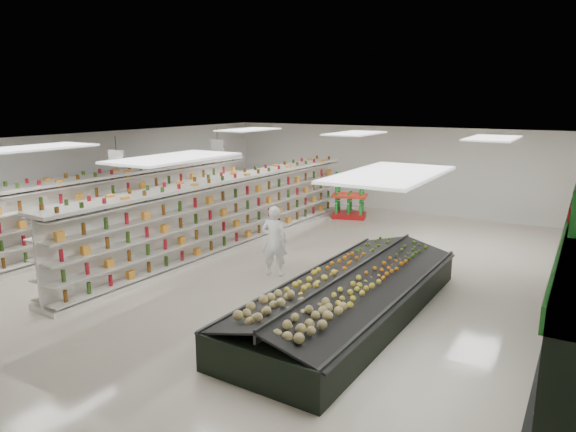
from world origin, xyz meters
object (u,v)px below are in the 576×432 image
Objects in this scene: soda_endcap at (350,197)px; shopper_main at (274,241)px; shopper_background at (252,194)px; produce_island at (350,295)px; gondola_left at (109,211)px; gondola_center at (229,215)px.

shopper_main is at bearing -81.49° from soda_endcap.
shopper_main is 0.95× the size of shopper_background.
shopper_background is (-6.46, 5.95, 0.47)m from produce_island.
shopper_main is 6.07m from shopper_background.
gondola_left is 5.75m from shopper_main.
shopper_background is (-2.89, -2.01, 0.16)m from soda_endcap.
gondola_left is 6.98× the size of shopper_main.
shopper_main is at bearing -132.56° from shopper_background.
shopper_background reaches higher than shopper_main.
produce_island is (5.05, -2.78, -0.49)m from gondola_center.
produce_island is at bearing -7.11° from gondola_left.
soda_endcap is 3.52m from shopper_background.
gondola_center is at bearing -49.12° from shopper_main.
shopper_background is (-3.89, 4.66, 0.05)m from shopper_main.
gondola_left reaches higher than shopper_background.
soda_endcap is at bearing -99.63° from shopper_main.
gondola_center is 6.83× the size of shopper_main.
gondola_center is at bearing 151.15° from produce_island.
soda_endcap is (-3.57, 7.97, 0.31)m from produce_island.
soda_endcap reaches higher than produce_island.
shopper_main reaches higher than produce_island.
gondola_center reaches higher than shopper_main.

